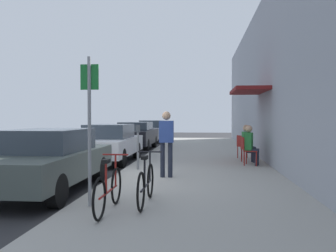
% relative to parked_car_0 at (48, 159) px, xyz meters
% --- Properties ---
extents(ground_plane, '(60.00, 60.00, 0.00)m').
position_rel_parked_car_0_xyz_m(ground_plane, '(1.10, 1.17, -0.72)').
color(ground_plane, '#2D2D30').
extents(sidewalk_slab, '(4.50, 32.00, 0.12)m').
position_rel_parked_car_0_xyz_m(sidewalk_slab, '(3.35, 3.17, -0.66)').
color(sidewalk_slab, '#9E9B93').
rests_on(sidewalk_slab, ground_plane).
extents(building_facade, '(1.40, 32.00, 5.99)m').
position_rel_parked_car_0_xyz_m(building_facade, '(5.75, 3.18, 2.27)').
color(building_facade, '#999EA8').
rests_on(building_facade, ground_plane).
extents(parked_car_0, '(1.80, 4.40, 1.40)m').
position_rel_parked_car_0_xyz_m(parked_car_0, '(0.00, 0.00, 0.00)').
color(parked_car_0, '#47514C').
rests_on(parked_car_0, ground_plane).
extents(parked_car_1, '(1.80, 4.40, 1.40)m').
position_rel_parked_car_0_xyz_m(parked_car_1, '(0.00, 5.23, 0.00)').
color(parked_car_1, silver).
rests_on(parked_car_1, ground_plane).
extents(parked_car_2, '(1.80, 4.40, 1.41)m').
position_rel_parked_car_0_xyz_m(parked_car_2, '(0.00, 10.49, 0.02)').
color(parked_car_2, black).
rests_on(parked_car_2, ground_plane).
extents(parked_car_3, '(1.80, 4.40, 1.45)m').
position_rel_parked_car_0_xyz_m(parked_car_3, '(0.00, 16.51, 0.03)').
color(parked_car_3, '#B7B7BC').
rests_on(parked_car_3, ground_plane).
extents(parking_meter, '(0.12, 0.10, 1.32)m').
position_rel_parked_car_0_xyz_m(parking_meter, '(1.55, 2.74, 0.16)').
color(parking_meter, slate).
rests_on(parking_meter, sidewalk_slab).
extents(street_sign, '(0.32, 0.06, 2.60)m').
position_rel_parked_car_0_xyz_m(street_sign, '(1.50, -1.64, 0.92)').
color(street_sign, gray).
rests_on(street_sign, sidewalk_slab).
extents(bicycle_0, '(0.46, 1.71, 0.90)m').
position_rel_parked_car_0_xyz_m(bicycle_0, '(1.93, -1.98, -0.24)').
color(bicycle_0, black).
rests_on(bicycle_0, sidewalk_slab).
extents(bicycle_1, '(0.46, 1.71, 0.90)m').
position_rel_parked_car_0_xyz_m(bicycle_1, '(2.46, -1.42, -0.24)').
color(bicycle_1, black).
rests_on(bicycle_1, sidewalk_slab).
extents(cafe_chair_0, '(0.55, 0.55, 0.87)m').
position_rel_parked_car_0_xyz_m(cafe_chair_0, '(4.95, 4.03, -0.10)').
color(cafe_chair_0, maroon).
rests_on(cafe_chair_0, sidewalk_slab).
extents(seated_patron_0, '(0.50, 0.45, 1.29)m').
position_rel_parked_car_0_xyz_m(seated_patron_0, '(5.00, 4.01, 0.09)').
color(seated_patron_0, '#232838').
rests_on(seated_patron_0, sidewalk_slab).
extents(cafe_chair_1, '(0.49, 0.49, 0.87)m').
position_rel_parked_car_0_xyz_m(cafe_chair_1, '(4.94, 4.75, -0.10)').
color(cafe_chair_1, maroon).
rests_on(cafe_chair_1, sidewalk_slab).
extents(seated_patron_1, '(0.46, 0.40, 1.29)m').
position_rel_parked_car_0_xyz_m(seated_patron_1, '(5.00, 4.76, 0.09)').
color(seated_patron_1, '#232838').
rests_on(seated_patron_1, sidewalk_slab).
extents(cafe_chair_2, '(0.55, 0.55, 0.87)m').
position_rel_parked_car_0_xyz_m(cafe_chair_2, '(4.95, 5.85, -0.10)').
color(cafe_chair_2, maroon).
rests_on(cafe_chair_2, sidewalk_slab).
extents(pedestrian_standing, '(0.36, 0.22, 1.70)m').
position_rel_parked_car_0_xyz_m(pedestrian_standing, '(2.53, 1.45, 0.40)').
color(pedestrian_standing, '#232838').
rests_on(pedestrian_standing, sidewalk_slab).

